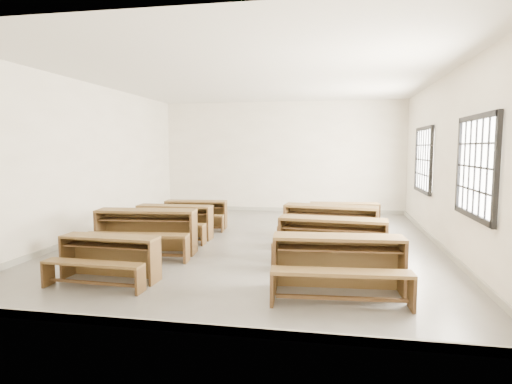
% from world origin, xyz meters
% --- Properties ---
extents(room, '(8.50, 8.50, 3.20)m').
position_xyz_m(room, '(0.09, 0.00, 2.14)').
color(room, slate).
rests_on(room, ground).
extents(desk_set_0, '(1.43, 0.78, 0.63)m').
position_xyz_m(desk_set_0, '(-1.59, -2.82, 0.37)').
color(desk_set_0, brown).
rests_on(desk_set_0, ground).
extents(desk_set_1, '(1.82, 1.07, 0.78)m').
position_xyz_m(desk_set_1, '(-1.74, -1.30, 0.46)').
color(desk_set_1, brown).
rests_on(desk_set_1, ground).
extents(desk_set_2, '(1.55, 0.82, 0.69)m').
position_xyz_m(desk_set_2, '(-1.70, -0.03, 0.40)').
color(desk_set_2, brown).
rests_on(desk_set_2, ground).
extents(desk_set_3, '(1.49, 0.87, 0.64)m').
position_xyz_m(desk_set_3, '(-1.65, 1.20, 0.37)').
color(desk_set_3, brown).
rests_on(desk_set_3, ground).
extents(desk_set_4, '(1.72, 0.98, 0.75)m').
position_xyz_m(desk_set_4, '(1.58, -2.80, 0.43)').
color(desk_set_4, brown).
rests_on(desk_set_4, ground).
extents(desk_set_5, '(1.76, 1.02, 0.76)m').
position_xyz_m(desk_set_5, '(1.49, -1.49, 0.44)').
color(desk_set_5, brown).
rests_on(desk_set_5, ground).
extents(desk_set_6, '(1.84, 1.11, 0.79)m').
position_xyz_m(desk_set_6, '(1.45, -0.17, 0.46)').
color(desk_set_6, brown).
rests_on(desk_set_6, ground).
extents(desk_set_7, '(1.53, 0.86, 0.67)m').
position_xyz_m(desk_set_7, '(1.74, 1.17, 0.39)').
color(desk_set_7, brown).
rests_on(desk_set_7, ground).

